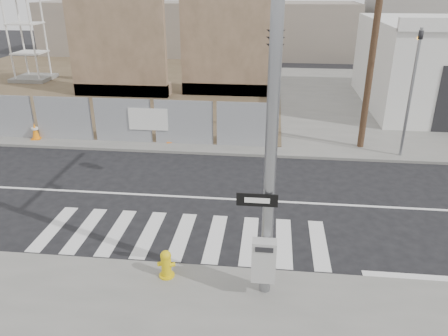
# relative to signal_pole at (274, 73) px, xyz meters

# --- Properties ---
(ground) EXTENTS (100.00, 100.00, 0.00)m
(ground) POSITION_rel_signal_pole_xyz_m (-2.49, 2.05, -4.78)
(ground) COLOR black
(ground) RESTS_ON ground
(sidewalk_far) EXTENTS (50.00, 20.00, 0.12)m
(sidewalk_far) POSITION_rel_signal_pole_xyz_m (-2.49, 16.05, -4.72)
(sidewalk_far) COLOR slate
(sidewalk_far) RESTS_ON ground
(signal_pole) EXTENTS (0.96, 5.87, 7.00)m
(signal_pole) POSITION_rel_signal_pole_xyz_m (0.00, 0.00, 0.00)
(signal_pole) COLOR gray
(signal_pole) RESTS_ON sidewalk_near
(far_signal_pole) EXTENTS (0.16, 0.20, 5.60)m
(far_signal_pole) POSITION_rel_signal_pole_xyz_m (5.51, 6.65, -1.30)
(far_signal_pole) COLOR gray
(far_signal_pole) RESTS_ON sidewalk_far
(chain_link_fence) EXTENTS (24.60, 0.04, 2.00)m
(chain_link_fence) POSITION_rel_signal_pole_xyz_m (-12.49, 7.05, -3.66)
(chain_link_fence) COLOR gray
(chain_link_fence) RESTS_ON sidewalk_far
(concrete_wall_left) EXTENTS (6.00, 1.30, 8.00)m
(concrete_wall_left) POSITION_rel_signal_pole_xyz_m (-9.49, 15.13, -1.40)
(concrete_wall_left) COLOR brown
(concrete_wall_left) RESTS_ON sidewalk_far
(concrete_wall_right) EXTENTS (5.50, 1.30, 8.00)m
(concrete_wall_right) POSITION_rel_signal_pole_xyz_m (-2.99, 16.13, -1.40)
(concrete_wall_right) COLOR brown
(concrete_wall_right) RESTS_ON sidewalk_far
(utility_pole_right) EXTENTS (1.60, 0.28, 10.00)m
(utility_pole_right) POSITION_rel_signal_pole_xyz_m (4.01, 7.55, 0.42)
(utility_pole_right) COLOR #473021
(utility_pole_right) RESTS_ON sidewalk_far
(fire_hydrant) EXTENTS (0.52, 0.52, 0.74)m
(fire_hydrant) POSITION_rel_signal_pole_xyz_m (-2.46, -2.50, -4.29)
(fire_hydrant) COLOR #DABB0C
(fire_hydrant) RESTS_ON sidewalk_near
(traffic_cone_b) EXTENTS (0.46, 0.46, 0.78)m
(traffic_cone_b) POSITION_rel_signal_pole_xyz_m (-10.90, 6.88, -4.28)
(traffic_cone_b) COLOR orange
(traffic_cone_b) RESTS_ON sidewalk_far
(traffic_cone_c) EXTENTS (0.42, 0.42, 0.76)m
(traffic_cone_c) POSITION_rel_signal_pole_xyz_m (-9.94, 7.50, -4.29)
(traffic_cone_c) COLOR #DB5D0B
(traffic_cone_c) RESTS_ON sidewalk_far
(traffic_cone_d) EXTENTS (0.51, 0.51, 0.78)m
(traffic_cone_d) POSITION_rel_signal_pole_xyz_m (-4.56, 7.20, -4.28)
(traffic_cone_d) COLOR orange
(traffic_cone_d) RESTS_ON sidewalk_far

